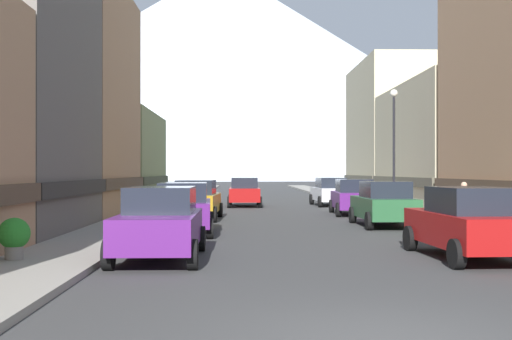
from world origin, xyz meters
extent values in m
cube|color=gray|center=(-6.25, 35.00, 0.07)|extent=(2.50, 100.00, 0.15)
cube|color=gray|center=(6.25, 35.00, 0.07)|extent=(2.50, 100.00, 0.15)
cube|color=tan|center=(-12.01, 23.15, 5.60)|extent=(9.03, 9.82, 11.21)
cube|color=brown|center=(-12.01, 23.15, 1.60)|extent=(9.33, 9.82, 0.50)
cube|color=#8C9966|center=(-11.48, 34.35, 3.02)|extent=(7.96, 11.79, 6.03)
cube|color=#3F442D|center=(-11.48, 34.35, 1.60)|extent=(8.26, 11.79, 0.50)
cube|color=beige|center=(11.46, 29.04, 3.64)|extent=(7.91, 13.61, 7.28)
cube|color=#595444|center=(11.46, 29.04, 1.60)|extent=(8.21, 13.61, 0.50)
cube|color=beige|center=(12.21, 42.15, 5.36)|extent=(9.42, 12.03, 10.71)
cube|color=#595444|center=(12.21, 42.15, 1.60)|extent=(9.72, 12.03, 0.50)
cube|color=#591E72|center=(-3.80, 7.60, 0.74)|extent=(1.88, 4.41, 0.80)
cube|color=#1E232D|center=(-3.80, 7.85, 1.46)|extent=(1.62, 2.21, 0.64)
cylinder|color=black|center=(-2.87, 5.96, 0.34)|extent=(0.23, 0.68, 0.68)
cylinder|color=black|center=(-4.71, 5.94, 0.34)|extent=(0.23, 0.68, 0.68)
cylinder|color=black|center=(-2.89, 9.26, 0.34)|extent=(0.23, 0.68, 0.68)
cylinder|color=black|center=(-4.73, 9.24, 0.34)|extent=(0.23, 0.68, 0.68)
cube|color=#591E72|center=(-3.80, 13.97, 0.74)|extent=(2.04, 4.48, 0.80)
cube|color=#1E232D|center=(-3.79, 13.72, 1.46)|extent=(1.70, 2.27, 0.64)
cylinder|color=black|center=(-4.80, 15.58, 0.34)|extent=(0.25, 0.69, 0.68)
cylinder|color=black|center=(-2.96, 15.66, 0.34)|extent=(0.25, 0.69, 0.68)
cylinder|color=black|center=(-4.64, 12.28, 0.34)|extent=(0.25, 0.69, 0.68)
cylinder|color=black|center=(-2.80, 12.37, 0.34)|extent=(0.25, 0.69, 0.68)
cube|color=#B28419|center=(-3.80, 20.57, 0.74)|extent=(2.03, 4.48, 0.80)
cube|color=#1E232D|center=(-3.81, 20.32, 1.46)|extent=(1.70, 2.27, 0.64)
cylinder|color=black|center=(-4.65, 22.26, 0.34)|extent=(0.25, 0.69, 0.68)
cylinder|color=black|center=(-2.81, 22.18, 0.34)|extent=(0.25, 0.69, 0.68)
cylinder|color=black|center=(-4.79, 18.96, 0.34)|extent=(0.25, 0.69, 0.68)
cylinder|color=black|center=(-2.95, 18.88, 0.34)|extent=(0.25, 0.69, 0.68)
cube|color=#9E1111|center=(3.80, 7.61, 0.74)|extent=(2.04, 4.48, 0.80)
cube|color=#1E232D|center=(3.81, 7.36, 1.46)|extent=(1.70, 2.27, 0.64)
cylinder|color=black|center=(2.81, 9.21, 0.34)|extent=(0.25, 0.69, 0.68)
cylinder|color=black|center=(4.64, 9.30, 0.34)|extent=(0.25, 0.69, 0.68)
cylinder|color=black|center=(2.96, 5.92, 0.34)|extent=(0.25, 0.69, 0.68)
cube|color=#265933|center=(3.80, 16.86, 0.74)|extent=(1.88, 4.42, 0.80)
cube|color=#1E232D|center=(3.80, 16.61, 1.46)|extent=(1.62, 2.22, 0.64)
cylinder|color=black|center=(2.86, 18.50, 0.34)|extent=(0.23, 0.68, 0.68)
cylinder|color=black|center=(4.70, 18.52, 0.34)|extent=(0.23, 0.68, 0.68)
cylinder|color=black|center=(2.90, 15.20, 0.34)|extent=(0.23, 0.68, 0.68)
cylinder|color=black|center=(4.74, 15.22, 0.34)|extent=(0.23, 0.68, 0.68)
cube|color=#591E72|center=(3.80, 23.63, 0.74)|extent=(2.02, 4.47, 0.80)
cube|color=#1E232D|center=(3.79, 23.38, 1.46)|extent=(1.69, 2.27, 0.64)
cylinder|color=black|center=(2.95, 25.32, 0.34)|extent=(0.25, 0.69, 0.68)
cylinder|color=black|center=(4.79, 25.24, 0.34)|extent=(0.25, 0.69, 0.68)
cylinder|color=black|center=(2.81, 22.02, 0.34)|extent=(0.25, 0.69, 0.68)
cylinder|color=black|center=(4.65, 21.94, 0.34)|extent=(0.25, 0.69, 0.68)
cube|color=silver|center=(3.80, 31.84, 0.74)|extent=(2.05, 4.48, 0.80)
cube|color=#1E232D|center=(3.81, 31.59, 1.46)|extent=(1.70, 2.27, 0.64)
cylinder|color=black|center=(2.80, 33.45, 0.34)|extent=(0.25, 0.69, 0.68)
cylinder|color=black|center=(4.64, 33.54, 0.34)|extent=(0.25, 0.69, 0.68)
cylinder|color=black|center=(2.96, 30.15, 0.34)|extent=(0.25, 0.69, 0.68)
cylinder|color=black|center=(4.80, 30.24, 0.34)|extent=(0.25, 0.69, 0.68)
cube|color=#9E1111|center=(-1.60, 31.30, 0.74)|extent=(1.84, 4.40, 0.80)
cube|color=#1E232D|center=(-1.60, 31.55, 1.46)|extent=(1.60, 2.20, 0.64)
cylinder|color=black|center=(-0.68, 29.65, 0.34)|extent=(0.22, 0.68, 0.68)
cylinder|color=black|center=(-2.52, 29.65, 0.34)|extent=(0.22, 0.68, 0.68)
cylinder|color=black|center=(-0.68, 32.95, 0.34)|extent=(0.22, 0.68, 0.68)
cylinder|color=black|center=(-2.52, 32.95, 0.34)|extent=(0.22, 0.68, 0.68)
cylinder|color=gray|center=(7.00, 15.54, 0.34)|extent=(0.48, 0.48, 0.39)
sphere|color=#366523|center=(7.00, 15.54, 0.76)|extent=(0.56, 0.56, 0.56)
cylinder|color=gray|center=(-7.00, 6.65, 0.30)|extent=(0.41, 0.41, 0.31)
sphere|color=#298629|center=(-7.00, 6.65, 0.74)|extent=(0.72, 0.72, 0.72)
cylinder|color=brown|center=(6.25, 14.76, 0.86)|extent=(0.36, 0.36, 1.41)
sphere|color=tan|center=(6.25, 14.76, 1.68)|extent=(0.22, 0.22, 0.22)
cylinder|color=black|center=(5.35, 21.57, 2.90)|extent=(0.12, 0.12, 5.50)
sphere|color=white|center=(5.35, 21.57, 5.83)|extent=(0.36, 0.36, 0.36)
cone|color=silver|center=(-10.31, 260.00, 44.48)|extent=(264.14, 264.14, 88.96)
camera|label=1|loc=(-1.80, -8.00, 2.16)|focal=44.60mm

